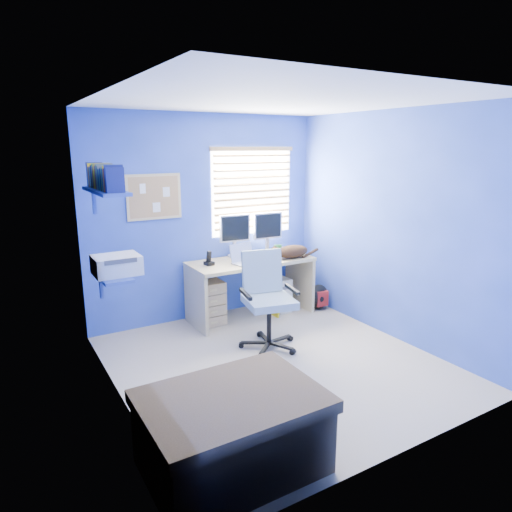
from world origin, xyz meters
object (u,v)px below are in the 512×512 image
desk (251,288)px  tower_pc (276,293)px  office_chair (267,312)px  laptop (248,255)px  cat (292,252)px

desk → tower_pc: 0.44m
office_chair → laptop: bearing=77.2°
desk → cat: size_ratio=3.43×
laptop → cat: bearing=-12.4°
cat → tower_pc: cat is taller
laptop → office_chair: office_chair is taller
cat → laptop: bearing=-169.5°
office_chair → cat: bearing=40.6°
desk → laptop: laptop is taller
tower_pc → office_chair: bearing=-131.8°
cat → tower_pc: (-0.09, 0.22, -0.60)m
office_chair → tower_pc: bearing=51.9°
desk → cat: (0.50, -0.17, 0.45)m
laptop → office_chair: (-0.16, -0.70, -0.47)m
desk → office_chair: office_chair is taller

